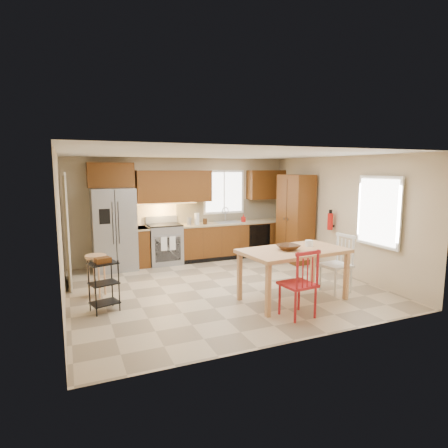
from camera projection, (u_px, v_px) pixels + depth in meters
name	position (u px, v px, depth m)	size (l,w,h in m)	color
floor	(222.00, 287.00, 7.14)	(5.50, 5.50, 0.00)	tan
ceiling	(222.00, 154.00, 6.78)	(5.50, 5.00, 0.02)	silver
wall_back	(183.00, 209.00, 9.24)	(5.50, 0.02, 2.50)	#CCB793
wall_front	(299.00, 248.00, 4.69)	(5.50, 0.02, 2.50)	#CCB793
wall_left	(61.00, 232.00, 5.90)	(0.02, 5.00, 2.50)	#CCB793
wall_right	(340.00, 215.00, 8.03)	(0.02, 5.00, 2.50)	#CCB793
refrigerator	(114.00, 229.00, 8.29)	(0.92, 0.75, 1.82)	gray
range_stove	(165.00, 245.00, 8.85)	(0.76, 0.63, 0.92)	gray
base_cabinet_narrow	(141.00, 247.00, 8.65)	(0.30, 0.60, 0.90)	#5F3611
base_cabinet_run	(235.00, 239.00, 9.58)	(2.92, 0.60, 0.90)	#5F3611
dishwasher	(260.00, 240.00, 9.54)	(0.60, 0.02, 0.78)	black
backsplash	(230.00, 210.00, 9.74)	(2.92, 0.03, 0.55)	beige
upper_over_fridge	(111.00, 175.00, 8.30)	(1.00, 0.35, 0.55)	#5A2E0F
upper_left_block	(174.00, 186.00, 8.90)	(1.80, 0.35, 0.75)	#5A2E0F
upper_right_block	(266.00, 185.00, 9.87)	(1.00, 0.35, 0.75)	#5A2E0F
window_back	(224.00, 192.00, 9.59)	(1.12, 0.04, 1.12)	white
sink	(228.00, 224.00, 9.45)	(0.62, 0.46, 0.16)	gray
undercab_glow	(162.00, 203.00, 8.82)	(1.60, 0.30, 0.01)	#FFBF66
soap_bottle	(243.00, 218.00, 9.49)	(0.09, 0.09, 0.19)	#B2120C
paper_towel	(197.00, 219.00, 9.05)	(0.12, 0.12, 0.28)	silver
canister_steel	(189.00, 221.00, 8.98)	(0.11, 0.11, 0.18)	gray
canister_wood	(205.00, 221.00, 9.11)	(0.10, 0.10, 0.14)	#462B12
pantry	(295.00, 218.00, 9.03)	(0.50, 0.95, 2.10)	#5F3611
fire_extinguisher	(330.00, 222.00, 8.14)	(0.12, 0.12, 0.36)	#B2120C
window_right	(379.00, 212.00, 6.93)	(0.04, 1.02, 1.32)	white
doorway	(67.00, 231.00, 7.14)	(0.04, 0.95, 2.10)	#8C7A59
dining_table	(293.00, 275.00, 6.39)	(1.79, 1.00, 0.87)	tan
chair_red	(298.00, 283.00, 5.65)	(0.49, 0.49, 1.05)	#A2191C
chair_white	(336.00, 264.00, 6.79)	(0.49, 0.49, 1.05)	silver
table_bowl	(288.00, 250.00, 6.28)	(0.36, 0.36, 0.09)	#462B12
table_jar	(309.00, 245.00, 6.57)	(0.15, 0.15, 0.17)	silver
bar_stool	(97.00, 276.00, 6.58)	(0.36, 0.36, 0.75)	tan
utility_cart	(104.00, 286.00, 5.87)	(0.41, 0.32, 0.82)	black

